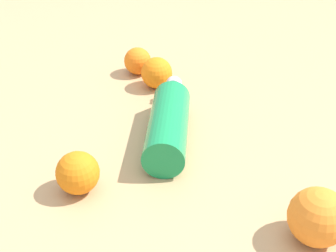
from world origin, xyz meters
name	(u,v)px	position (x,y,z in m)	size (l,w,h in m)	color
ground_plane	(159,144)	(0.00, 0.00, 0.00)	(2.40, 2.40, 0.00)	tan
water_bottle	(169,119)	(0.03, -0.02, 0.04)	(0.27, 0.08, 0.07)	#198C4C
orange_0	(78,173)	(-0.13, 0.12, 0.03)	(0.07, 0.07, 0.07)	orange
orange_1	(318,217)	(-0.22, -0.23, 0.04)	(0.08, 0.08, 0.08)	orange
orange_2	(157,73)	(0.22, 0.02, 0.03)	(0.07, 0.07, 0.07)	orange
orange_3	(138,61)	(0.29, 0.07, 0.03)	(0.06, 0.06, 0.06)	orange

